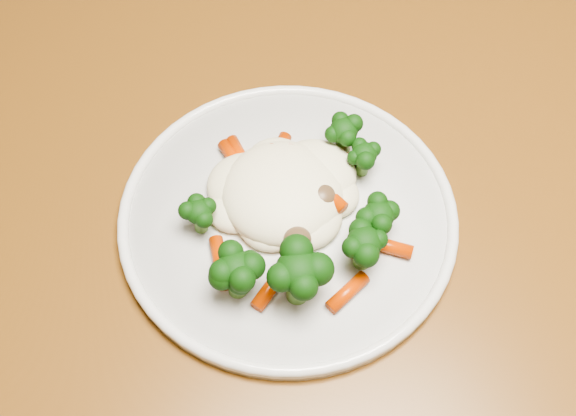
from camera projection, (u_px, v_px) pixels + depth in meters
The scene contains 3 objects.
dining_table at pixel (185, 251), 0.72m from camera, with size 1.44×1.08×0.75m.
plate at pixel (288, 217), 0.63m from camera, with size 0.29×0.29×0.01m, color silver.
meal at pixel (291, 212), 0.60m from camera, with size 0.19×0.19×0.05m.
Camera 1 is at (-0.15, -0.27, 1.29)m, focal length 45.00 mm.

